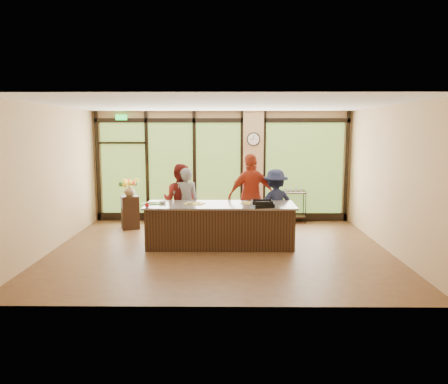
{
  "coord_description": "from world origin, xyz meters",
  "views": [
    {
      "loc": [
        0.17,
        -8.93,
        2.5
      ],
      "look_at": [
        0.08,
        0.4,
        1.17
      ],
      "focal_mm": 35.0,
      "sensor_mm": 36.0,
      "label": 1
    }
  ],
  "objects_px": {
    "island_base": "(220,226)",
    "bar_cart": "(293,202)",
    "roasting_pan": "(262,205)",
    "cook_left": "(186,203)",
    "cook_right": "(275,204)",
    "flower_stand": "(130,212)"
  },
  "relations": [
    {
      "from": "roasting_pan",
      "to": "flower_stand",
      "type": "bearing_deg",
      "value": 131.2
    },
    {
      "from": "roasting_pan",
      "to": "bar_cart",
      "type": "distance_m",
      "value": 3.04
    },
    {
      "from": "bar_cart",
      "to": "roasting_pan",
      "type": "bearing_deg",
      "value": -103.46
    },
    {
      "from": "island_base",
      "to": "cook_right",
      "type": "relative_size",
      "value": 1.93
    },
    {
      "from": "roasting_pan",
      "to": "flower_stand",
      "type": "distance_m",
      "value": 3.83
    },
    {
      "from": "island_base",
      "to": "roasting_pan",
      "type": "height_order",
      "value": "roasting_pan"
    },
    {
      "from": "island_base",
      "to": "roasting_pan",
      "type": "distance_m",
      "value": 1.08
    },
    {
      "from": "cook_right",
      "to": "roasting_pan",
      "type": "xyz_separation_m",
      "value": [
        -0.38,
        -1.06,
        0.15
      ]
    },
    {
      "from": "roasting_pan",
      "to": "cook_right",
      "type": "bearing_deg",
      "value": 53.89
    },
    {
      "from": "flower_stand",
      "to": "bar_cart",
      "type": "bearing_deg",
      "value": -9.69
    },
    {
      "from": "island_base",
      "to": "bar_cart",
      "type": "xyz_separation_m",
      "value": [
        1.93,
        2.45,
        0.12
      ]
    },
    {
      "from": "roasting_pan",
      "to": "flower_stand",
      "type": "height_order",
      "value": "roasting_pan"
    },
    {
      "from": "roasting_pan",
      "to": "flower_stand",
      "type": "xyz_separation_m",
      "value": [
        -3.2,
        2.03,
        -0.54
      ]
    },
    {
      "from": "cook_left",
      "to": "cook_right",
      "type": "distance_m",
      "value": 2.07
    },
    {
      "from": "roasting_pan",
      "to": "cook_left",
      "type": "bearing_deg",
      "value": 131.47
    },
    {
      "from": "island_base",
      "to": "bar_cart",
      "type": "height_order",
      "value": "bar_cart"
    },
    {
      "from": "island_base",
      "to": "cook_left",
      "type": "distance_m",
      "value": 1.13
    },
    {
      "from": "flower_stand",
      "to": "bar_cart",
      "type": "distance_m",
      "value": 4.33
    },
    {
      "from": "island_base",
      "to": "bar_cart",
      "type": "bearing_deg",
      "value": 51.7
    },
    {
      "from": "flower_stand",
      "to": "bar_cart",
      "type": "relative_size",
      "value": 0.9
    },
    {
      "from": "cook_left",
      "to": "flower_stand",
      "type": "relative_size",
      "value": 1.96
    },
    {
      "from": "island_base",
      "to": "cook_right",
      "type": "xyz_separation_m",
      "value": [
        1.26,
        0.69,
        0.36
      ]
    }
  ]
}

